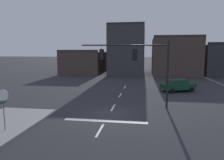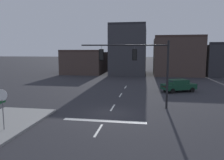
# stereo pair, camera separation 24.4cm
# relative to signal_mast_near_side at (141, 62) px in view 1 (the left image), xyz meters

# --- Properties ---
(ground_plane) EXTENTS (400.00, 400.00, 0.00)m
(ground_plane) POSITION_rel_signal_mast_near_side_xyz_m (-2.58, -2.25, -4.31)
(ground_plane) COLOR #2B2B30
(sidewalk_near_corner) EXTENTS (5.00, 8.00, 0.15)m
(sidewalk_near_corner) POSITION_rel_signal_mast_near_side_xyz_m (-9.82, -6.25, -4.24)
(sidewalk_near_corner) COLOR gray
(sidewalk_near_corner) RESTS_ON ground
(stop_bar_paint) EXTENTS (6.40, 0.50, 0.01)m
(stop_bar_paint) POSITION_rel_signal_mast_near_side_xyz_m (-2.58, -4.25, -4.31)
(stop_bar_paint) COLOR silver
(stop_bar_paint) RESTS_ON ground
(lane_centreline) EXTENTS (0.16, 26.40, 0.01)m
(lane_centreline) POSITION_rel_signal_mast_near_side_xyz_m (-2.58, -0.25, -4.31)
(lane_centreline) COLOR silver
(lane_centreline) RESTS_ON ground
(signal_mast_near_side) EXTENTS (7.86, 1.14, 6.26)m
(signal_mast_near_side) POSITION_rel_signal_mast_near_side_xyz_m (0.00, 0.00, 0.00)
(signal_mast_near_side) COLOR black
(signal_mast_near_side) RESTS_ON ground
(stop_sign) EXTENTS (0.76, 0.64, 2.83)m
(stop_sign) POSITION_rel_signal_mast_near_side_xyz_m (-8.64, -7.47, -2.17)
(stop_sign) COLOR #56565B
(stop_sign) RESTS_ON ground
(car_lot_nearside) EXTENTS (4.74, 3.58, 1.61)m
(car_lot_nearside) POSITION_rel_signal_mast_near_side_xyz_m (4.62, 9.17, -3.45)
(car_lot_nearside) COLOR #143D28
(car_lot_nearside) RESTS_ON ground
(building_row) EXTENTS (38.93, 13.85, 11.27)m
(building_row) POSITION_rel_signal_mast_near_side_xyz_m (0.31, 31.92, -0.17)
(building_row) COLOR #473833
(building_row) RESTS_ON ground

